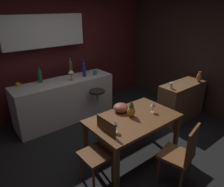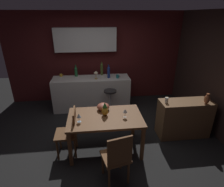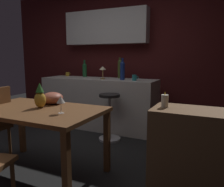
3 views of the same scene
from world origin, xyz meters
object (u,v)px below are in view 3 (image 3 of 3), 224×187
Objects in this scene: sideboard_cabinet at (214,157)px; fruit_bowl at (52,98)px; pineapple_centerpiece at (40,97)px; bar_stool at (110,116)px; wine_bottle_green at (85,69)px; cup_mustard at (68,74)px; wine_glass_left at (61,100)px; dining_table at (37,116)px; wine_bottle_olive at (120,68)px; counter_lamp at (103,70)px; cup_teal at (135,78)px; pillar_candle_tall at (165,101)px; wine_bottle_cobalt at (122,70)px.

fruit_bowl is at bearing -179.43° from sideboard_cabinet.
bar_stool is at bearing 79.71° from pineapple_centerpiece.
cup_mustard is at bearing 176.49° from wine_bottle_green.
pineapple_centerpiece reaches higher than wine_glass_left.
wine_bottle_olive is at bearing 88.10° from dining_table.
counter_lamp is (-0.11, 1.72, 0.41)m from dining_table.
cup_teal is at bearing 86.52° from wine_glass_left.
cup_teal is (-1.27, 1.43, 0.54)m from sideboard_cabinet.
dining_table is 0.43m from wine_glass_left.
dining_table is 0.21m from pineapple_centerpiece.
dining_table is 0.31m from fruit_bowl.
wine_bottle_green reaches higher than cup_teal.
bar_stool is 2.23× the size of wine_bottle_green.
fruit_bowl is at bearing 94.32° from pineapple_centerpiece.
pineapple_centerpiece is at bearing -105.77° from cup_teal.
wine_bottle_green is (-2.39, 1.72, 0.64)m from sideboard_cabinet.
pillar_candle_tall is (1.29, 0.23, 0.02)m from pineapple_centerpiece.
pineapple_centerpiece is (-0.23, -1.24, 0.47)m from bar_stool.
dining_table is 3.81× the size of wine_bottle_cobalt.
pillar_candle_tall is at bearing -179.25° from sideboard_cabinet.
counter_lamp is at bearing 134.20° from pillar_candle_tall.
pineapple_centerpiece reaches higher than cup_mustard.
fruit_bowl is 2.34× the size of cup_mustard.
counter_lamp is 2.01m from pillar_candle_tall.
pineapple_centerpiece is 1.10× the size of fruit_bowl.
wine_bottle_olive is at bearing 88.10° from pineapple_centerpiece.
dining_table is at bearing -72.03° from wine_bottle_green.
wine_glass_left is 0.46× the size of wine_bottle_olive.
dining_table is 1.34m from pillar_candle_tall.
dining_table reaches higher than bar_stool.
counter_lamp is at bearing -117.80° from wine_bottle_olive.
wine_glass_left is 0.76× the size of counter_lamp.
pineapple_centerpiece is 0.74× the size of wine_bottle_cobalt.
pineapple_centerpiece is at bearing -91.90° from wine_bottle_olive.
counter_lamp is at bearing 142.22° from sideboard_cabinet.
wine_bottle_cobalt is at bearing -14.47° from wine_bottle_green.
pillar_candle_tall is at bearing -45.80° from counter_lamp.
wine_bottle_green reaches higher than bar_stool.
bar_stool is at bearing 136.33° from pillar_candle_tall.
cup_mustard reaches higher than bar_stool.
sideboard_cabinet is 6.47× the size of wine_glass_left.
cup_mustard is at bearing 124.52° from wine_glass_left.
bar_stool is at bearing 95.76° from wine_glass_left.
wine_bottle_cobalt is at bearing 88.89° from bar_stool.
wine_bottle_olive is 0.72m from wine_bottle_green.
wine_bottle_green is at bearing 107.97° from dining_table.
bar_stool is 1.94× the size of wine_bottle_olive.
wine_bottle_cobalt is (-0.13, 1.84, 0.20)m from wine_glass_left.
cup_mustard is 1.02m from counter_lamp.
wine_bottle_olive is at bearing 1.13° from cup_mustard.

